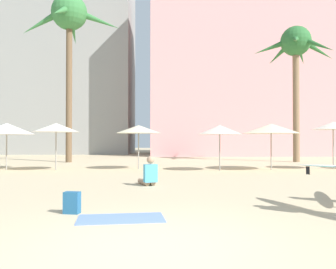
{
  "coord_description": "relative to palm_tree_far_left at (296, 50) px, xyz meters",
  "views": [
    {
      "loc": [
        0.15,
        -4.74,
        1.42
      ],
      "look_at": [
        0.4,
        7.6,
        1.62
      ],
      "focal_mm": 37.85,
      "sensor_mm": 36.0,
      "label": 1
    }
  ],
  "objects": [
    {
      "name": "cafe_umbrella_5",
      "position": [
        -13.78,
        -6.14,
        -5.31
      ],
      "size": [
        2.17,
        2.17,
        2.22
      ],
      "color": "gray",
      "rests_on": "ground"
    },
    {
      "name": "cafe_umbrella_6",
      "position": [
        -16.27,
        -5.71,
        -5.35
      ],
      "size": [
        2.59,
        2.59,
        2.24
      ],
      "color": "gray",
      "rests_on": "ground"
    },
    {
      "name": "cafe_umbrella_7",
      "position": [
        -3.57,
        -6.07,
        -5.34
      ],
      "size": [
        2.69,
        2.69,
        2.21
      ],
      "color": "gray",
      "rests_on": "ground"
    },
    {
      "name": "person_near_left",
      "position": [
        -9.23,
        -11.74,
        -7.0
      ],
      "size": [
        0.67,
        1.03,
        0.93
      ],
      "rotation": [
        0.0,
        0.0,
        1.9
      ],
      "color": "tan",
      "rests_on": "ground"
    },
    {
      "name": "ground",
      "position": [
        -9.0,
        -18.13,
        -7.31
      ],
      "size": [
        120.0,
        120.0,
        0.0
      ],
      "primitive_type": "plane",
      "color": "#C6B28C"
    },
    {
      "name": "palm_tree_left",
      "position": [
        -14.77,
        -0.05,
        1.82
      ],
      "size": [
        6.38,
        6.38,
        10.81
      ],
      "color": "brown",
      "rests_on": "ground"
    },
    {
      "name": "hotel_pink",
      "position": [
        0.62,
        11.69,
        0.55
      ],
      "size": [
        20.7,
        9.51,
        15.73
      ],
      "primitive_type": "cube",
      "color": "pink",
      "rests_on": "ground"
    },
    {
      "name": "palm_tree_far_left",
      "position": [
        0.0,
        0.0,
        0.0
      ],
      "size": [
        5.42,
        5.23,
        8.88
      ],
      "color": "#896B4C",
      "rests_on": "ground"
    },
    {
      "name": "cafe_umbrella_1",
      "position": [
        -0.44,
        -5.81,
        -5.19
      ],
      "size": [
        2.02,
        2.02,
        2.32
      ],
      "color": "gray",
      "rests_on": "ground"
    },
    {
      "name": "beach_towel",
      "position": [
        -9.57,
        -16.46,
        -7.31
      ],
      "size": [
        1.63,
        1.0,
        0.01
      ],
      "primitive_type": "cube",
      "rotation": [
        0.0,
        0.0,
        0.12
      ],
      "color": "#6684E0",
      "rests_on": "ground"
    },
    {
      "name": "cafe_umbrella_2",
      "position": [
        -9.94,
        -5.58,
        -5.36
      ],
      "size": [
        2.21,
        2.21,
        2.15
      ],
      "color": "gray",
      "rests_on": "ground"
    },
    {
      "name": "hotel_tower_gray",
      "position": [
        -21.72,
        16.13,
        5.42
      ],
      "size": [
        19.38,
        9.37,
        25.47
      ],
      "primitive_type": "cube",
      "color": "gray",
      "rests_on": "ground"
    },
    {
      "name": "backpack",
      "position": [
        -10.57,
        -15.97,
        -7.11
      ],
      "size": [
        0.33,
        0.28,
        0.42
      ],
      "rotation": [
        0.0,
        0.0,
        1.39
      ],
      "color": "#235C87",
      "rests_on": "ground"
    },
    {
      "name": "cafe_umbrella_4",
      "position": [
        -6.12,
        -6.53,
        -5.41
      ],
      "size": [
        2.05,
        2.05,
        2.12
      ],
      "color": "gray",
      "rests_on": "ground"
    }
  ]
}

